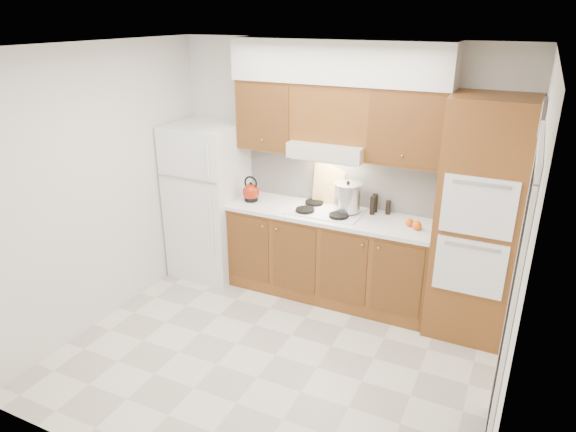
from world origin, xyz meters
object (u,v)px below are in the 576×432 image
object	(u,v)px
kettle	(251,192)
stock_pot	(347,197)
oven_cabinet	(479,221)
fridge	(209,201)

from	to	relation	value
kettle	stock_pot	bearing A→B (deg)	7.73
oven_cabinet	kettle	size ratio (longest dim) A/B	12.10
oven_cabinet	stock_pot	bearing A→B (deg)	176.26
stock_pot	kettle	bearing A→B (deg)	-173.98
kettle	stock_pot	size ratio (longest dim) A/B	0.67
fridge	oven_cabinet	bearing A→B (deg)	0.70
kettle	stock_pot	world-z (taller)	stock_pot
oven_cabinet	kettle	world-z (taller)	oven_cabinet
fridge	stock_pot	world-z (taller)	fridge
kettle	oven_cabinet	bearing A→B (deg)	2.40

